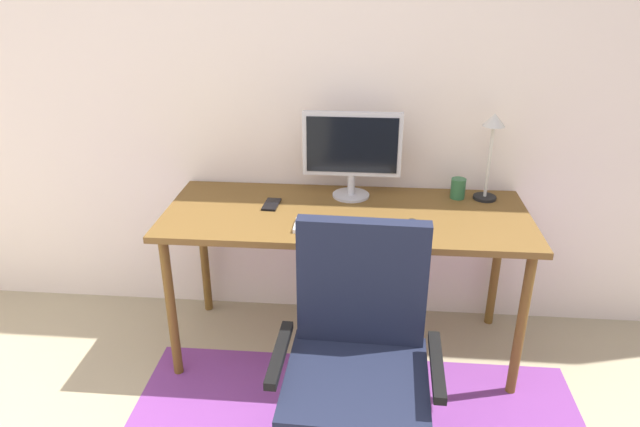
{
  "coord_description": "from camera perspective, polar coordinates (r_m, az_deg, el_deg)",
  "views": [
    {
      "loc": [
        0.39,
        -0.63,
        1.82
      ],
      "look_at": [
        0.2,
        1.54,
        0.85
      ],
      "focal_mm": 32.21,
      "sensor_mm": 36.0,
      "label": 1
    }
  ],
  "objects": [
    {
      "name": "office_chair",
      "position": [
        2.15,
        3.64,
        -17.4
      ],
      "size": [
        0.59,
        0.59,
        1.01
      ],
      "rotation": [
        0.0,
        0.0,
        -0.03
      ],
      "color": "slate",
      "rests_on": "ground"
    },
    {
      "name": "monitor",
      "position": [
        2.74,
        3.2,
        6.48
      ],
      "size": [
        0.47,
        0.18,
        0.42
      ],
      "color": "#B2B2B7",
      "rests_on": "desk"
    },
    {
      "name": "coffee_cup",
      "position": [
        2.86,
        13.55,
        2.44
      ],
      "size": [
        0.07,
        0.07,
        0.1
      ],
      "primitive_type": "cylinder",
      "color": "#2A6038",
      "rests_on": "desk"
    },
    {
      "name": "desk_lamp",
      "position": [
        2.81,
        16.7,
        6.99
      ],
      "size": [
        0.11,
        0.11,
        0.42
      ],
      "color": "black",
      "rests_on": "desk"
    },
    {
      "name": "computer_mouse",
      "position": [
        2.51,
        9.18,
        -1.08
      ],
      "size": [
        0.06,
        0.1,
        0.03
      ],
      "primitive_type": "ellipsoid",
      "color": "black",
      "rests_on": "desk"
    },
    {
      "name": "keyboard",
      "position": [
        2.48,
        2.4,
        -1.34
      ],
      "size": [
        0.43,
        0.13,
        0.02
      ],
      "primitive_type": "cube",
      "color": "white",
      "rests_on": "desk"
    },
    {
      "name": "cell_phone",
      "position": [
        2.72,
        -4.84,
        0.91
      ],
      "size": [
        0.08,
        0.14,
        0.01
      ],
      "primitive_type": "cube",
      "rotation": [
        0.0,
        0.0,
        -0.06
      ],
      "color": "black",
      "rests_on": "desk"
    },
    {
      "name": "wall_back",
      "position": [
        2.9,
        -2.89,
        13.66
      ],
      "size": [
        6.0,
        0.1,
        2.6
      ],
      "primitive_type": "cube",
      "color": "silver",
      "rests_on": "ground"
    },
    {
      "name": "desk",
      "position": [
        2.67,
        2.6,
        -1.19
      ],
      "size": [
        1.68,
        0.67,
        0.75
      ],
      "color": "brown",
      "rests_on": "ground"
    }
  ]
}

